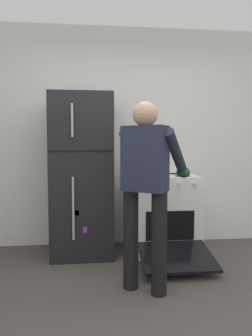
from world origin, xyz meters
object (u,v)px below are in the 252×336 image
at_px(red_pot, 151,170).
at_px(coffee_mug, 98,92).
at_px(stove_range, 164,214).
at_px(person_cook, 147,179).
at_px(refrigerator, 83,175).

distance_m(red_pot, coffee_mug, 1.08).
relative_size(red_pot, coffee_mug, 3.15).
distance_m(stove_range, red_pot, 0.55).
bearing_deg(stove_range, person_cook, -111.28).
relative_size(stove_range, red_pot, 3.41).
xyz_separation_m(person_cook, coffee_mug, (-0.39, 1.02, 0.89)).
bearing_deg(refrigerator, person_cook, -59.47).
bearing_deg(stove_range, red_pot, -168.57).
distance_m(refrigerator, stove_range, 1.05).
height_order(stove_range, coffee_mug, coffee_mug).
xyz_separation_m(stove_range, coffee_mug, (-0.76, 0.07, 1.41)).
relative_size(refrigerator, red_pot, 5.11).
height_order(stove_range, red_pot, red_pot).
xyz_separation_m(refrigerator, coffee_mug, (0.18, 0.05, 0.95)).
distance_m(refrigerator, coffee_mug, 0.97).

